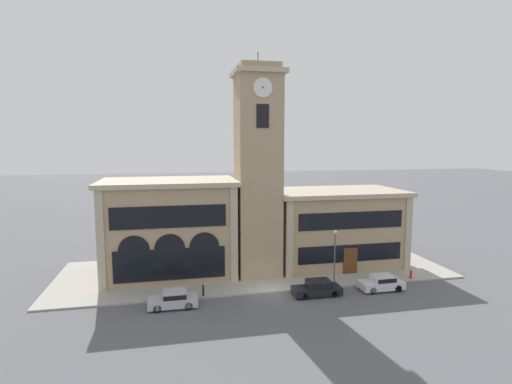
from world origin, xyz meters
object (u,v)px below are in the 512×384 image
object	(u,v)px
parked_car_far	(382,282)
fire_hydrant	(411,274)
parked_car_mid	(317,288)
bollard	(203,290)
parked_car_near	(174,299)
street_lamp	(335,249)

from	to	relation	value
parked_car_far	fire_hydrant	size ratio (longest dim) A/B	4.62
parked_car_mid	parked_car_far	size ratio (longest dim) A/B	1.08
bollard	fire_hydrant	bearing A→B (deg)	1.02
parked_car_near	fire_hydrant	distance (m)	23.10
street_lamp	bollard	xyz separation A→B (m)	(-12.31, -0.18, -3.01)
parked_car_far	bollard	world-z (taller)	parked_car_far
bollard	fire_hydrant	size ratio (longest dim) A/B	1.22
parked_car_far	street_lamp	bearing A→B (deg)	-23.36
parked_car_near	street_lamp	size ratio (longest dim) A/B	0.76
parked_car_near	parked_car_mid	bearing A→B (deg)	179.89
fire_hydrant	parked_car_far	bearing A→B (deg)	-155.89
parked_car_mid	parked_car_far	bearing A→B (deg)	179.89
bollard	parked_car_near	bearing A→B (deg)	-149.15
street_lamp	fire_hydrant	bearing A→B (deg)	1.26
parked_car_mid	bollard	bearing A→B (deg)	-8.75
parked_car_far	street_lamp	world-z (taller)	street_lamp
bollard	parked_car_far	bearing A→B (deg)	-5.33
parked_car_near	bollard	xyz separation A→B (m)	(2.54, 1.52, -0.04)
parked_car_far	fire_hydrant	bearing A→B (deg)	-156.00
parked_car_far	fire_hydrant	distance (m)	4.61
street_lamp	bollard	world-z (taller)	street_lamp
parked_car_mid	fire_hydrant	distance (m)	10.65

